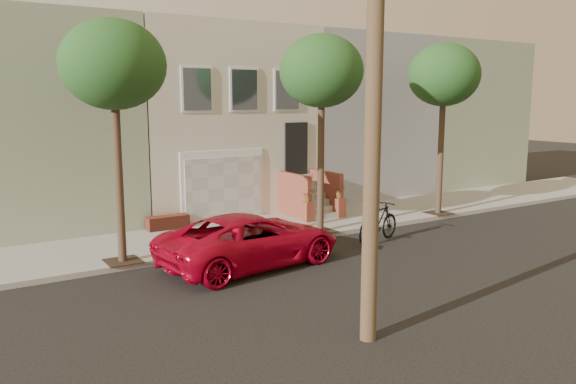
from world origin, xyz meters
TOP-DOWN VIEW (x-y plane):
  - ground at (0.00, 0.00)m, footprint 90.00×90.00m
  - sidewalk at (0.00, 5.35)m, footprint 40.00×3.70m
  - house_row at (0.00, 11.19)m, footprint 33.10×11.70m
  - tree_left at (-5.50, 3.90)m, footprint 2.70×2.57m
  - tree_mid at (1.00, 3.90)m, footprint 2.70×2.57m
  - tree_right at (6.50, 3.90)m, footprint 2.70×2.57m
  - pickup_truck at (-2.56, 2.14)m, footprint 5.37×2.99m
  - motorcycle at (2.02, 2.22)m, footprint 2.19×1.15m

SIDE VIEW (x-z plane):
  - ground at x=0.00m, z-range 0.00..0.00m
  - sidewalk at x=0.00m, z-range 0.00..0.15m
  - motorcycle at x=2.02m, z-range 0.00..1.27m
  - pickup_truck at x=-2.56m, z-range 0.00..1.42m
  - house_row at x=0.00m, z-range 0.14..7.14m
  - tree_left at x=-5.50m, z-range 2.11..8.41m
  - tree_mid at x=1.00m, z-range 2.11..8.41m
  - tree_right at x=6.50m, z-range 2.11..8.41m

